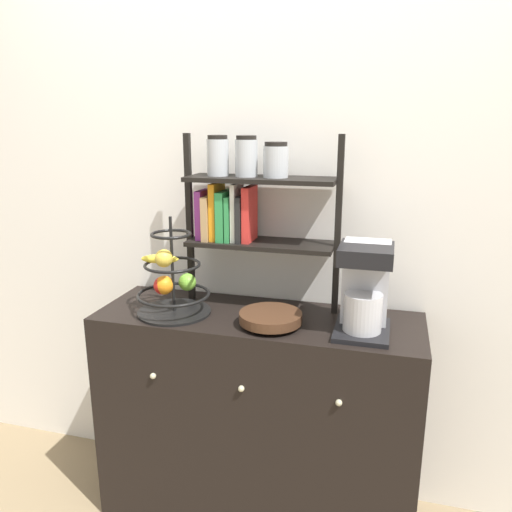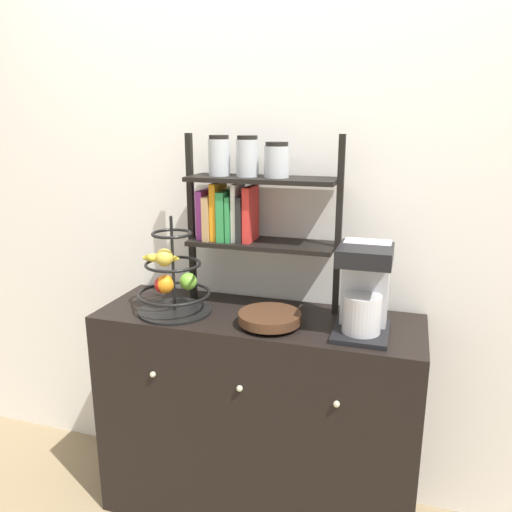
{
  "view_description": "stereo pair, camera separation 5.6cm",
  "coord_description": "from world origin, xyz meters",
  "views": [
    {
      "loc": [
        0.49,
        -1.57,
        1.65
      ],
      "look_at": [
        -0.01,
        0.22,
        1.16
      ],
      "focal_mm": 35.0,
      "sensor_mm": 36.0,
      "label": 1
    },
    {
      "loc": [
        0.54,
        -1.56,
        1.65
      ],
      "look_at": [
        -0.01,
        0.22,
        1.16
      ],
      "focal_mm": 35.0,
      "sensor_mm": 36.0,
      "label": 2
    }
  ],
  "objects": [
    {
      "name": "coffee_maker",
      "position": [
        0.41,
        0.19,
        1.08
      ],
      "size": [
        0.2,
        0.25,
        0.33
      ],
      "color": "black",
      "rests_on": "sideboard"
    },
    {
      "name": "fruit_stand",
      "position": [
        -0.34,
        0.16,
        1.04
      ],
      "size": [
        0.29,
        0.29,
        0.39
      ],
      "color": "black",
      "rests_on": "sideboard"
    },
    {
      "name": "shelf_hutch",
      "position": [
        -0.09,
        0.34,
        1.35
      ],
      "size": [
        0.64,
        0.2,
        0.7
      ],
      "color": "black",
      "rests_on": "sideboard"
    },
    {
      "name": "sideboard",
      "position": [
        0.0,
        0.22,
        0.46
      ],
      "size": [
        1.29,
        0.45,
        0.91
      ],
      "color": "black",
      "rests_on": "ground_plane"
    },
    {
      "name": "wooden_bowl",
      "position": [
        0.07,
        0.13,
        0.94
      ],
      "size": [
        0.24,
        0.24,
        0.05
      ],
      "color": "#422819",
      "rests_on": "sideboard"
    },
    {
      "name": "wall_back",
      "position": [
        0.0,
        0.48,
        1.3
      ],
      "size": [
        7.0,
        0.05,
        2.6
      ],
      "primitive_type": "cube",
      "color": "silver",
      "rests_on": "ground_plane"
    }
  ]
}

